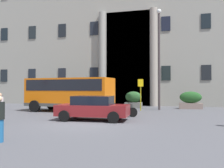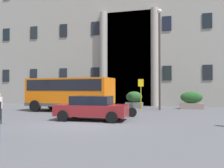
{
  "view_description": "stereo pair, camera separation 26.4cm",
  "coord_description": "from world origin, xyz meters",
  "px_view_note": "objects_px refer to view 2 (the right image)",
  "views": [
    {
      "loc": [
        4.31,
        -11.62,
        1.82
      ],
      "look_at": [
        -0.08,
        5.95,
        2.16
      ],
      "focal_mm": 37.66,
      "sensor_mm": 36.0,
      "label": 1
    },
    {
      "loc": [
        4.57,
        -11.55,
        1.82
      ],
      "look_at": [
        -0.08,
        5.95,
        2.16
      ],
      "focal_mm": 37.66,
      "sensor_mm": 36.0,
      "label": 2
    }
  ],
  "objects_px": {
    "hedge_planter_west": "(134,100)",
    "bus_stop_sign": "(141,91)",
    "hedge_planter_far_east": "(44,99)",
    "hedge_planter_entrance_right": "(191,101)",
    "lamppost_plaza_centre": "(160,52)",
    "parked_coupe_end": "(92,108)",
    "scooter_by_planter": "(121,110)",
    "hedge_planter_entrance_left": "(71,100)",
    "orange_minibus": "(70,92)"
  },
  "relations": [
    {
      "from": "orange_minibus",
      "to": "lamppost_plaza_centre",
      "type": "height_order",
      "value": "lamppost_plaza_centre"
    },
    {
      "from": "hedge_planter_far_east",
      "to": "hedge_planter_entrance_left",
      "type": "bearing_deg",
      "value": -2.21
    },
    {
      "from": "bus_stop_sign",
      "to": "orange_minibus",
      "type": "bearing_deg",
      "value": -158.76
    },
    {
      "from": "hedge_planter_far_east",
      "to": "hedge_planter_entrance_left",
      "type": "height_order",
      "value": "hedge_planter_far_east"
    },
    {
      "from": "parked_coupe_end",
      "to": "hedge_planter_entrance_right",
      "type": "bearing_deg",
      "value": 54.91
    },
    {
      "from": "orange_minibus",
      "to": "hedge_planter_west",
      "type": "xyz_separation_m",
      "value": [
        4.3,
        4.97,
        -0.83
      ]
    },
    {
      "from": "bus_stop_sign",
      "to": "hedge_planter_entrance_right",
      "type": "bearing_deg",
      "value": 34.2
    },
    {
      "from": "hedge_planter_west",
      "to": "lamppost_plaza_centre",
      "type": "xyz_separation_m",
      "value": [
        2.49,
        -1.8,
        4.2
      ]
    },
    {
      "from": "hedge_planter_far_east",
      "to": "hedge_planter_entrance_right",
      "type": "relative_size",
      "value": 1.07
    },
    {
      "from": "hedge_planter_west",
      "to": "hedge_planter_entrance_left",
      "type": "relative_size",
      "value": 0.83
    },
    {
      "from": "hedge_planter_far_east",
      "to": "hedge_planter_west",
      "type": "bearing_deg",
      "value": -0.68
    },
    {
      "from": "hedge_planter_far_east",
      "to": "lamppost_plaza_centre",
      "type": "height_order",
      "value": "lamppost_plaza_centre"
    },
    {
      "from": "parked_coupe_end",
      "to": "scooter_by_planter",
      "type": "distance_m",
      "value": 2.29
    },
    {
      "from": "parked_coupe_end",
      "to": "scooter_by_planter",
      "type": "xyz_separation_m",
      "value": [
        1.28,
        1.89,
        -0.26
      ]
    },
    {
      "from": "hedge_planter_west",
      "to": "bus_stop_sign",
      "type": "bearing_deg",
      "value": -70.24
    },
    {
      "from": "hedge_planter_west",
      "to": "hedge_planter_entrance_left",
      "type": "bearing_deg",
      "value": -179.94
    },
    {
      "from": "orange_minibus",
      "to": "lamppost_plaza_centre",
      "type": "bearing_deg",
      "value": 30.24
    },
    {
      "from": "bus_stop_sign",
      "to": "hedge_planter_west",
      "type": "xyz_separation_m",
      "value": [
        -1.04,
        2.9,
        -0.86
      ]
    },
    {
      "from": "orange_minibus",
      "to": "bus_stop_sign",
      "type": "height_order",
      "value": "orange_minibus"
    },
    {
      "from": "hedge_planter_entrance_left",
      "to": "lamppost_plaza_centre",
      "type": "bearing_deg",
      "value": -11.26
    },
    {
      "from": "hedge_planter_entrance_right",
      "to": "hedge_planter_far_east",
      "type": "bearing_deg",
      "value": 179.15
    },
    {
      "from": "scooter_by_planter",
      "to": "parked_coupe_end",
      "type": "bearing_deg",
      "value": -138.52
    },
    {
      "from": "hedge_planter_entrance_left",
      "to": "parked_coupe_end",
      "type": "distance_m",
      "value": 10.88
    },
    {
      "from": "hedge_planter_far_east",
      "to": "bus_stop_sign",
      "type": "bearing_deg",
      "value": -15.7
    },
    {
      "from": "hedge_planter_west",
      "to": "hedge_planter_entrance_left",
      "type": "height_order",
      "value": "hedge_planter_west"
    },
    {
      "from": "hedge_planter_far_east",
      "to": "parked_coupe_end",
      "type": "distance_m",
      "value": 12.89
    },
    {
      "from": "hedge_planter_far_east",
      "to": "parked_coupe_end",
      "type": "xyz_separation_m",
      "value": [
        8.79,
        -9.43,
        0.0
      ]
    },
    {
      "from": "hedge_planter_far_east",
      "to": "hedge_planter_west",
      "type": "distance_m",
      "value": 9.68
    },
    {
      "from": "hedge_planter_entrance_left",
      "to": "parked_coupe_end",
      "type": "height_order",
      "value": "parked_coupe_end"
    },
    {
      "from": "parked_coupe_end",
      "to": "orange_minibus",
      "type": "bearing_deg",
      "value": 126.3
    },
    {
      "from": "bus_stop_sign",
      "to": "hedge_planter_entrance_right",
      "type": "relative_size",
      "value": 1.3
    },
    {
      "from": "hedge_planter_entrance_right",
      "to": "hedge_planter_entrance_left",
      "type": "bearing_deg",
      "value": 179.52
    },
    {
      "from": "orange_minibus",
      "to": "hedge_planter_entrance_left",
      "type": "height_order",
      "value": "orange_minibus"
    },
    {
      "from": "parked_coupe_end",
      "to": "scooter_by_planter",
      "type": "height_order",
      "value": "parked_coupe_end"
    },
    {
      "from": "hedge_planter_west",
      "to": "lamppost_plaza_centre",
      "type": "relative_size",
      "value": 0.19
    },
    {
      "from": "bus_stop_sign",
      "to": "hedge_planter_entrance_left",
      "type": "relative_size",
      "value": 1.34
    },
    {
      "from": "bus_stop_sign",
      "to": "lamppost_plaza_centre",
      "type": "height_order",
      "value": "lamppost_plaza_centre"
    },
    {
      "from": "hedge_planter_west",
      "to": "lamppost_plaza_centre",
      "type": "bearing_deg",
      "value": -35.91
    },
    {
      "from": "bus_stop_sign",
      "to": "hedge_planter_far_east",
      "type": "height_order",
      "value": "bus_stop_sign"
    },
    {
      "from": "orange_minibus",
      "to": "hedge_planter_far_east",
      "type": "height_order",
      "value": "orange_minibus"
    },
    {
      "from": "orange_minibus",
      "to": "lamppost_plaza_centre",
      "type": "distance_m",
      "value": 8.21
    },
    {
      "from": "parked_coupe_end",
      "to": "bus_stop_sign",
      "type": "bearing_deg",
      "value": 71.43
    },
    {
      "from": "bus_stop_sign",
      "to": "hedge_planter_far_east",
      "type": "relative_size",
      "value": 1.22
    },
    {
      "from": "scooter_by_planter",
      "to": "hedge_planter_entrance_left",
      "type": "bearing_deg",
      "value": 118.53
    },
    {
      "from": "orange_minibus",
      "to": "hedge_planter_far_east",
      "type": "bearing_deg",
      "value": 141.82
    },
    {
      "from": "hedge_planter_west",
      "to": "parked_coupe_end",
      "type": "height_order",
      "value": "hedge_planter_west"
    },
    {
      "from": "hedge_planter_west",
      "to": "parked_coupe_end",
      "type": "distance_m",
      "value": 9.36
    },
    {
      "from": "parked_coupe_end",
      "to": "lamppost_plaza_centre",
      "type": "distance_m",
      "value": 9.26
    },
    {
      "from": "hedge_planter_west",
      "to": "scooter_by_planter",
      "type": "distance_m",
      "value": 7.44
    },
    {
      "from": "hedge_planter_entrance_right",
      "to": "hedge_planter_west",
      "type": "bearing_deg",
      "value": 178.83
    }
  ]
}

